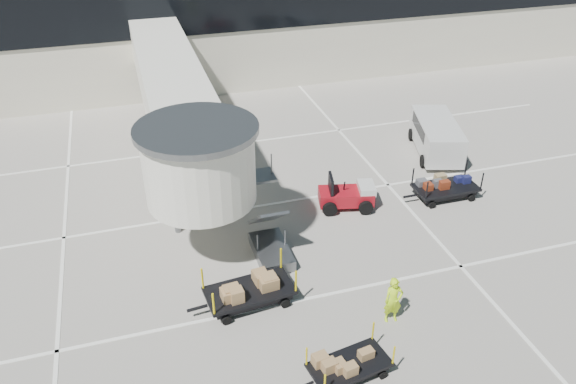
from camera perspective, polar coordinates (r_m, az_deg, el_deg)
name	(u,v)px	position (r m, az deg, el deg)	size (l,w,h in m)	color
ground	(346,330)	(21.10, 5.86, -13.81)	(140.00, 140.00, 0.00)	#B8B0A5
lane_markings	(263,202)	(27.86, -2.61, -0.98)	(40.00, 30.00, 0.02)	white
terminal	(196,17)	(45.17, -9.30, 17.18)	(64.00, 12.11, 15.20)	beige
jet_bridge	(179,107)	(27.98, -11.00, 8.49)	(5.70, 20.40, 6.03)	white
baggage_tug	(347,196)	(27.29, 6.06, -0.36)	(2.86, 2.19, 1.73)	maroon
suitcase_cart	(446,188)	(28.98, 15.74, 0.36)	(3.88, 1.57, 1.52)	black
box_cart_near	(349,365)	(19.35, 6.20, -17.04)	(3.37, 1.75, 1.29)	black
box_cart_far	(251,290)	(21.71, -3.75, -9.88)	(4.17, 1.98, 1.61)	black
ground_worker	(393,300)	(21.08, 10.65, -10.75)	(0.70, 0.46, 1.92)	#B9EA18
minivan	(436,134)	(33.11, 14.80, 5.76)	(3.43, 5.46, 1.93)	silver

